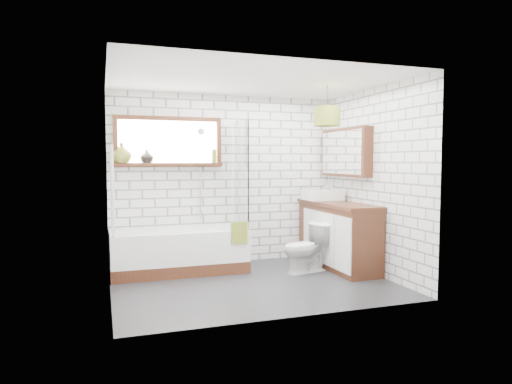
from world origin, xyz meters
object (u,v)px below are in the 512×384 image
object	(u,v)px
bathtub	(179,251)
pendant	(327,116)
basin	(322,195)
vanity	(338,234)
toilet	(306,248)

from	to	relation	value
bathtub	pendant	size ratio (longest dim) A/B	5.42
pendant	basin	bearing A→B (deg)	66.09
bathtub	pendant	distance (m)	2.69
bathtub	vanity	size ratio (longest dim) A/B	1.11
vanity	pendant	xyz separation A→B (m)	(-0.44, -0.48, 1.63)
bathtub	basin	xyz separation A→B (m)	(2.16, -0.05, 0.72)
vanity	toilet	size ratio (longest dim) A/B	2.43
bathtub	basin	bearing A→B (deg)	-1.44
bathtub	basin	distance (m)	2.27
toilet	pendant	world-z (taller)	pendant
vanity	basin	size ratio (longest dim) A/B	3.20
pendant	bathtub	bearing A→B (deg)	152.99
basin	toilet	distance (m)	0.99
vanity	basin	xyz separation A→B (m)	(-0.06, 0.38, 0.55)
pendant	vanity	bearing A→B (deg)	47.39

